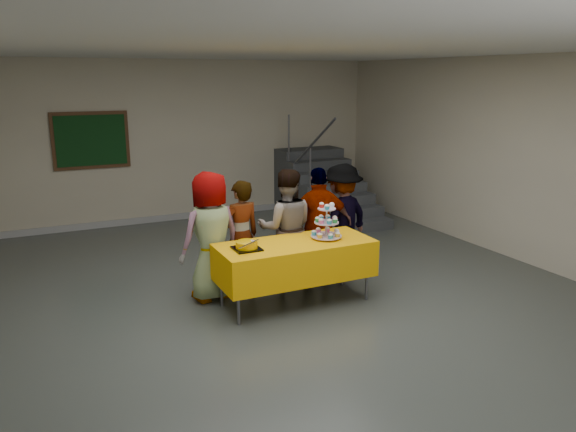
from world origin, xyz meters
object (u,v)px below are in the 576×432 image
at_px(schoolchild_c, 286,228).
at_px(staircase, 322,191).
at_px(cupcake_stand, 326,225).
at_px(schoolchild_d, 319,224).
at_px(bake_table, 295,260).
at_px(bear_cake, 247,244).
at_px(noticeboard, 91,140).
at_px(schoolchild_e, 341,219).
at_px(schoolchild_b, 241,236).
at_px(schoolchild_a, 211,236).

bearing_deg(schoolchild_c, staircase, -104.79).
relative_size(cupcake_stand, schoolchild_c, 0.29).
distance_m(cupcake_stand, schoolchild_d, 0.72).
relative_size(cupcake_stand, schoolchild_d, 0.29).
height_order(bake_table, schoolchild_c, schoolchild_c).
xyz_separation_m(bear_cake, noticeboard, (-1.10, 4.65, 0.77)).
bearing_deg(schoolchild_e, staircase, -133.74).
bearing_deg(schoolchild_b, schoolchild_c, 161.73).
xyz_separation_m(bake_table, schoolchild_d, (0.68, 0.65, 0.21)).
xyz_separation_m(bake_table, schoolchild_e, (1.09, 0.76, 0.21)).
xyz_separation_m(bear_cake, schoolchild_a, (-0.24, 0.59, -0.03)).
height_order(bake_table, bear_cake, bear_cake).
relative_size(schoolchild_d, noticeboard, 1.18).
xyz_separation_m(cupcake_stand, staircase, (2.04, 3.80, -0.45)).
distance_m(schoolchild_e, staircase, 3.35).
bearing_deg(schoolchild_b, bake_table, 110.67).
xyz_separation_m(schoolchild_d, staircase, (1.78, 3.15, -0.28)).
relative_size(schoolchild_a, schoolchild_d, 1.04).
bearing_deg(staircase, schoolchild_e, -114.22).
distance_m(schoolchild_c, schoolchild_d, 0.51).
bearing_deg(bake_table, noticeboard, 110.31).
bearing_deg(cupcake_stand, schoolchild_a, 155.49).
distance_m(bake_table, bear_cake, 0.68).
xyz_separation_m(bake_table, schoolchild_b, (-0.41, 0.73, 0.16)).
height_order(bake_table, schoolchild_e, schoolchild_e).
bearing_deg(noticeboard, bear_cake, -76.73).
distance_m(cupcake_stand, schoolchild_b, 1.13).
relative_size(schoolchild_e, noticeboard, 1.18).
distance_m(schoolchild_a, schoolchild_e, 1.96).
distance_m(schoolchild_a, schoolchild_b, 0.48).
height_order(schoolchild_a, noticeboard, noticeboard).
height_order(bear_cake, schoolchild_a, schoolchild_a).
height_order(bear_cake, schoolchild_d, schoolchild_d).
xyz_separation_m(schoolchild_b, schoolchild_c, (0.59, -0.10, 0.06)).
bearing_deg(schoolchild_a, bake_table, 133.53).
bearing_deg(schoolchild_d, staircase, -104.93).
relative_size(bake_table, schoolchild_e, 1.22).
xyz_separation_m(bake_table, schoolchild_a, (-0.86, 0.58, 0.24)).
relative_size(bake_table, noticeboard, 1.45).
distance_m(bake_table, noticeboard, 5.05).
bearing_deg(schoolchild_d, noticeboard, -44.43).
height_order(schoolchild_c, noticeboard, noticeboard).
distance_m(schoolchild_c, staircase, 3.92).
relative_size(schoolchild_e, staircase, 0.64).
xyz_separation_m(cupcake_stand, schoolchild_c, (-0.25, 0.63, -0.16)).
xyz_separation_m(cupcake_stand, schoolchild_b, (-0.84, 0.73, -0.22)).
distance_m(schoolchild_b, schoolchild_e, 1.51).
bearing_deg(bake_table, bear_cake, -179.30).
xyz_separation_m(schoolchild_c, staircase, (2.28, 3.17, -0.29)).
relative_size(schoolchild_b, schoolchild_d, 0.94).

